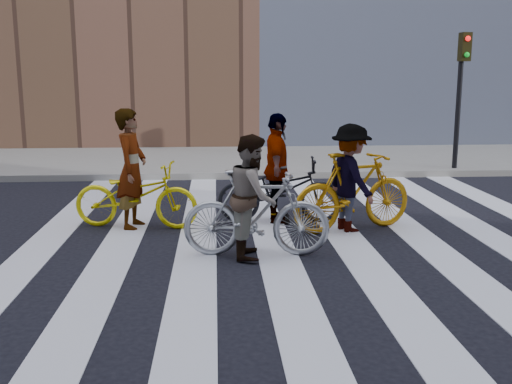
{
  "coord_description": "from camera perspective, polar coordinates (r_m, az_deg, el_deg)",
  "views": [
    {
      "loc": [
        -1.37,
        -8.57,
        2.42
      ],
      "look_at": [
        -0.77,
        0.3,
        0.64
      ],
      "focal_mm": 42.0,
      "sensor_mm": 36.0,
      "label": 1
    }
  ],
  "objects": [
    {
      "name": "bike_yellow_left",
      "position": [
        9.62,
        -11.37,
        -0.3
      ],
      "size": [
        2.08,
        1.06,
        1.04
      ],
      "primitive_type": "imported",
      "rotation": [
        0.0,
        0.0,
        1.38
      ],
      "color": "yellow",
      "rests_on": "ground"
    },
    {
      "name": "zebra_crosswalk",
      "position": [
        9.01,
        5.01,
        -4.29
      ],
      "size": [
        8.25,
        10.0,
        0.01
      ],
      "color": "silver",
      "rests_on": "ground"
    },
    {
      "name": "rider_rear",
      "position": [
        9.7,
        1.99,
        2.25
      ],
      "size": [
        0.52,
        1.08,
        1.79
      ],
      "primitive_type": "imported",
      "rotation": [
        0.0,
        0.0,
        1.49
      ],
      "color": "slate",
      "rests_on": "ground"
    },
    {
      "name": "traffic_signal",
      "position": [
        15.04,
        18.98,
        10.17
      ],
      "size": [
        0.22,
        0.42,
        3.33
      ],
      "color": "black",
      "rests_on": "ground"
    },
    {
      "name": "rider_right",
      "position": [
        9.29,
        8.99,
        1.31
      ],
      "size": [
        0.93,
        1.22,
        1.66
      ],
      "primitive_type": "imported",
      "rotation": [
        0.0,
        0.0,
        1.9
      ],
      "color": "slate",
      "rests_on": "ground"
    },
    {
      "name": "sidewalk_far",
      "position": [
        16.29,
        0.97,
        3.03
      ],
      "size": [
        100.0,
        5.0,
        0.15
      ],
      "primitive_type": "cube",
      "color": "gray",
      "rests_on": "ground"
    },
    {
      "name": "ground",
      "position": [
        9.01,
        5.01,
        -4.33
      ],
      "size": [
        100.0,
        100.0,
        0.0
      ],
      "primitive_type": "plane",
      "color": "black",
      "rests_on": "ground"
    },
    {
      "name": "rider_left",
      "position": [
        9.55,
        -11.76,
        2.16
      ],
      "size": [
        0.57,
        0.76,
        1.88
      ],
      "primitive_type": "imported",
      "rotation": [
        0.0,
        0.0,
        1.38
      ],
      "color": "slate",
      "rests_on": "ground"
    },
    {
      "name": "bike_dark_rear",
      "position": [
        9.77,
        2.27,
        0.16
      ],
      "size": [
        2.08,
        0.87,
        1.07
      ],
      "primitive_type": "imported",
      "rotation": [
        0.0,
        0.0,
        1.49
      ],
      "color": "black",
      "rests_on": "ground"
    },
    {
      "name": "rider_mid",
      "position": [
        7.89,
        -0.32,
        -0.4
      ],
      "size": [
        0.68,
        0.84,
        1.64
      ],
      "primitive_type": "imported",
      "rotation": [
        0.0,
        0.0,
        1.49
      ],
      "color": "slate",
      "rests_on": "ground"
    },
    {
      "name": "bike_silver_mid",
      "position": [
        7.94,
        0.04,
        -2.05
      ],
      "size": [
        1.99,
        0.71,
        1.17
      ],
      "primitive_type": "imported",
      "rotation": [
        0.0,
        0.0,
        1.49
      ],
      "color": "#A4A9AE",
      "rests_on": "ground"
    },
    {
      "name": "bike_yellow_right",
      "position": [
        9.34,
        9.25,
        0.03
      ],
      "size": [
        2.13,
        1.22,
        1.24
      ],
      "primitive_type": "imported",
      "rotation": [
        0.0,
        0.0,
        1.9
      ],
      "color": "#C4800A",
      "rests_on": "ground"
    }
  ]
}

